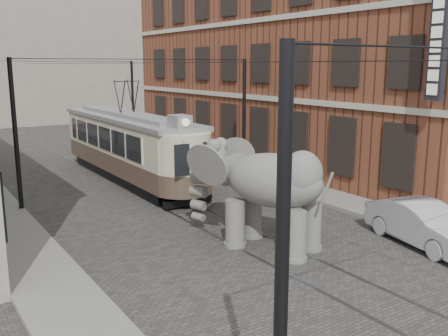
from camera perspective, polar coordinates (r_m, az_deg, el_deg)
ground at (r=18.16m, az=-0.22°, el=-6.72°), size 120.00×120.00×0.00m
tram_rails at (r=18.16m, az=-0.22°, el=-6.68°), size 1.54×80.00×0.02m
sidewalk_right at (r=21.85m, az=13.13°, el=-3.65°), size 2.00×60.00×0.15m
sidewalk_left at (r=15.79m, az=-20.76°, el=-10.09°), size 2.00×60.00×0.15m
brick_building at (r=31.08m, az=7.98°, el=12.03°), size 8.00×26.00×12.00m
distant_block at (r=55.29m, az=-23.94°, el=11.98°), size 28.00×10.00×14.00m
catenary at (r=21.69m, az=-7.89°, el=4.32°), size 11.00×30.20×6.00m
tram at (r=25.62m, az=-10.83°, el=4.17°), size 2.65×12.54×4.97m
elephant at (r=15.79m, az=5.60°, el=-3.20°), size 4.92×6.26×3.38m
parked_car at (r=17.46m, az=21.68°, el=-5.93°), size 2.29×4.44×1.39m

